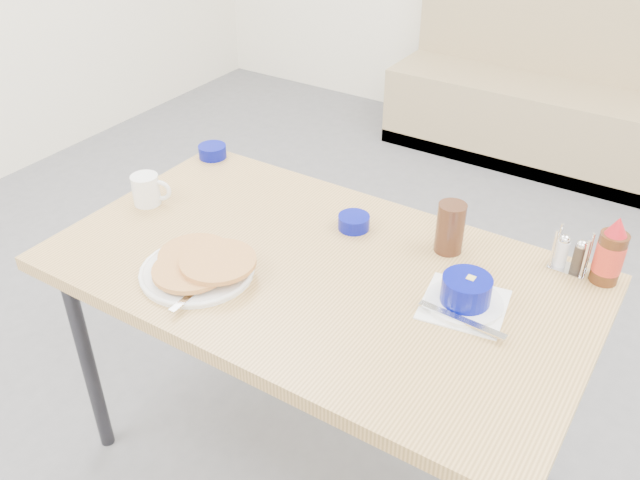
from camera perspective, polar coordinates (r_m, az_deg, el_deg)
The scene contains 10 objects.
booth_bench at distance 4.08m, azimuth 19.86°, elevation 10.93°, with size 1.90×0.56×1.22m.
dining_table at distance 1.80m, azimuth -0.21°, elevation -3.85°, with size 1.40×0.80×0.76m.
pancake_plate at distance 1.75m, azimuth -10.13°, elevation -2.20°, with size 0.30×0.31×0.05m.
coffee_mug at distance 2.08m, azimuth -14.35°, elevation 4.15°, with size 0.11×0.08×0.09m.
grits_setting at distance 1.65m, azimuth 12.16°, elevation -4.48°, with size 0.24×0.22×0.08m.
creamer_bowl at distance 2.32m, azimuth -9.04°, elevation 7.37°, with size 0.09×0.09×0.04m.
butter_bowl at distance 1.91m, azimuth 2.87°, elevation 1.51°, with size 0.09×0.09×0.04m.
amber_tumbler at distance 1.82m, azimuth 10.91°, elevation 1.02°, with size 0.08×0.08×0.14m, color #3E2113.
condiment_caddy at distance 1.85m, azimuth 20.31°, elevation -1.30°, with size 0.10×0.06×0.11m.
syrup_bottle at distance 1.82m, azimuth 23.23°, elevation -1.10°, with size 0.07×0.07×0.19m.
Camera 1 is at (0.78, -0.95, 1.79)m, focal length 38.00 mm.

